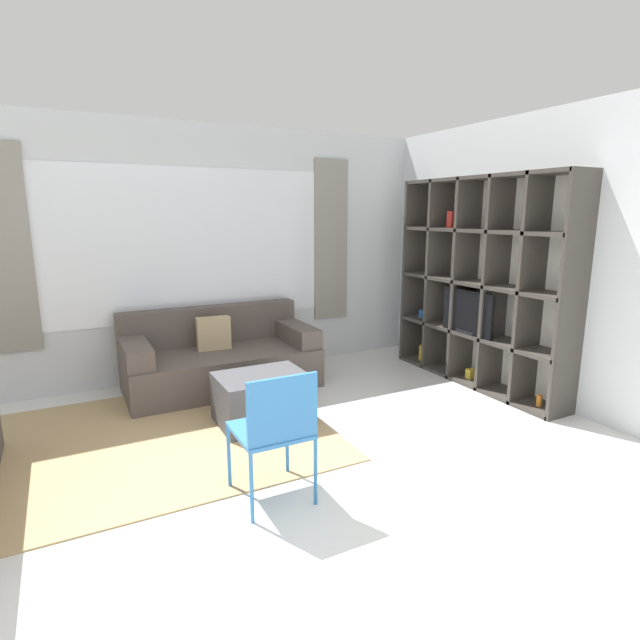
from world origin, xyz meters
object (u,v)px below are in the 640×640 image
Objects in this scene: shelving_unit at (481,285)px; couch_main at (220,359)px; folding_chair at (275,426)px; ottoman at (262,399)px.

couch_main is at bearing 155.49° from shelving_unit.
couch_main is 2.21× the size of folding_chair.
couch_main is 2.55× the size of ottoman.
folding_chair is (-2.78, -1.14, -0.54)m from shelving_unit.
folding_chair is (-0.31, -2.27, 0.23)m from couch_main.
folding_chair is at bearing -97.74° from couch_main.
shelving_unit reaches higher than couch_main.
shelving_unit reaches higher than folding_chair.
shelving_unit is 2.82m from couch_main.
ottoman is (-2.42, 0.04, -0.84)m from shelving_unit.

